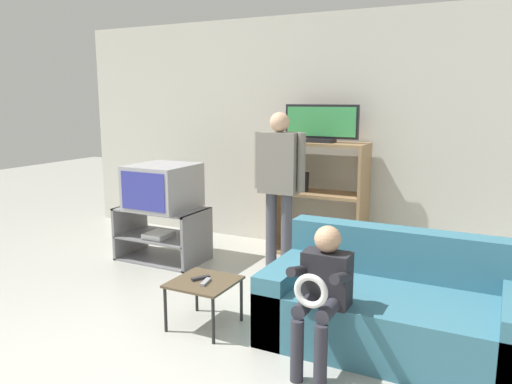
# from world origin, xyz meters

# --- Properties ---
(wall_back) EXTENTS (6.40, 0.06, 2.60)m
(wall_back) POSITION_xyz_m (0.00, 3.38, 1.30)
(wall_back) COLOR beige
(wall_back) RESTS_ON ground_plane
(tv_stand) EXTENTS (0.91, 0.55, 0.56)m
(tv_stand) POSITION_xyz_m (-1.28, 2.19, 0.28)
(tv_stand) COLOR slate
(tv_stand) RESTS_ON ground_plane
(television_main) EXTENTS (0.61, 0.65, 0.46)m
(television_main) POSITION_xyz_m (-1.26, 2.20, 0.79)
(television_main) COLOR #9E9EA3
(television_main) RESTS_ON tv_stand
(media_shelf) EXTENTS (1.03, 0.41, 1.24)m
(media_shelf) POSITION_xyz_m (0.12, 3.11, 0.63)
(media_shelf) COLOR #9E7A51
(media_shelf) RESTS_ON ground_plane
(television_flat) EXTENTS (0.80, 0.20, 0.39)m
(television_flat) POSITION_xyz_m (0.15, 3.09, 1.42)
(television_flat) COLOR black
(television_flat) RESTS_ON media_shelf
(snack_table) EXTENTS (0.46, 0.46, 0.36)m
(snack_table) POSITION_xyz_m (-0.02, 1.04, 0.32)
(snack_table) COLOR brown
(snack_table) RESTS_ON ground_plane
(remote_control_black) EXTENTS (0.11, 0.14, 0.02)m
(remote_control_black) POSITION_xyz_m (-0.06, 1.06, 0.37)
(remote_control_black) COLOR #232328
(remote_control_black) RESTS_ON snack_table
(remote_control_white) EXTENTS (0.06, 0.15, 0.02)m
(remote_control_white) POSITION_xyz_m (0.02, 1.00, 0.37)
(remote_control_white) COLOR gray
(remote_control_white) RESTS_ON snack_table
(couch) EXTENTS (1.74, 0.91, 0.75)m
(couch) POSITION_xyz_m (1.31, 1.41, 0.26)
(couch) COLOR teal
(couch) RESTS_ON ground_plane
(person_standing_adult) EXTENTS (0.53, 0.20, 1.57)m
(person_standing_adult) POSITION_xyz_m (-0.04, 2.45, 0.95)
(person_standing_adult) COLOR #4C4C56
(person_standing_adult) RESTS_ON ground_plane
(person_seated_child) EXTENTS (0.33, 0.43, 0.91)m
(person_seated_child) POSITION_xyz_m (0.96, 0.89, 0.54)
(person_seated_child) COLOR #2D2D38
(person_seated_child) RESTS_ON ground_plane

